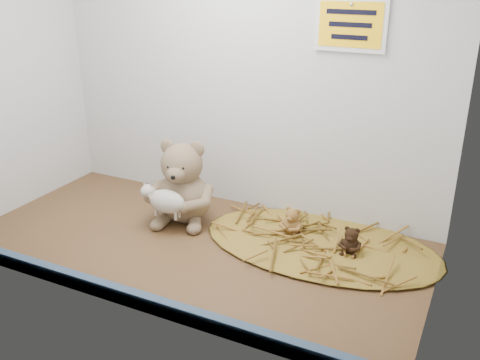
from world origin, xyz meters
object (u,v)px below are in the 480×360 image
at_px(mini_teddy_tan, 292,220).
at_px(main_teddy, 183,181).
at_px(toy_lamb, 167,201).
at_px(mini_teddy_brown, 351,239).

bearing_deg(mini_teddy_tan, main_teddy, -168.24).
height_order(toy_lamb, mini_teddy_tan, toy_lamb).
xyz_separation_m(main_teddy, mini_teddy_brown, (0.49, 0.00, -0.07)).
height_order(main_teddy, toy_lamb, main_teddy).
bearing_deg(main_teddy, mini_teddy_tan, -7.50).
xyz_separation_m(main_teddy, toy_lamb, (0.00, -0.09, -0.03)).
distance_m(main_teddy, toy_lamb, 0.09).
height_order(main_teddy, mini_teddy_tan, main_teddy).
distance_m(main_teddy, mini_teddy_tan, 0.33).
height_order(mini_teddy_tan, mini_teddy_brown, mini_teddy_tan).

